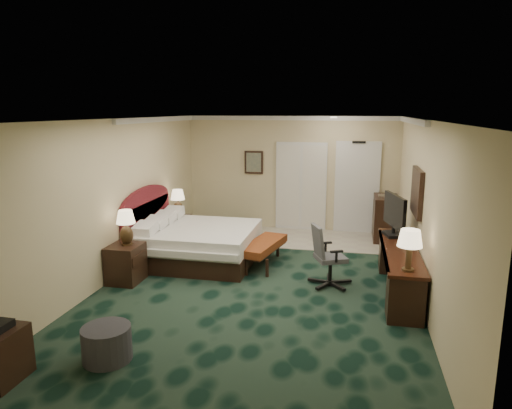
% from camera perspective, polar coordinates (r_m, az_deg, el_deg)
% --- Properties ---
extents(floor, '(5.00, 7.50, 0.00)m').
position_cam_1_polar(floor, '(7.68, 0.43, -9.99)').
color(floor, black).
rests_on(floor, ground).
extents(ceiling, '(5.00, 7.50, 0.00)m').
position_cam_1_polar(ceiling, '(7.13, 0.46, 10.60)').
color(ceiling, white).
rests_on(ceiling, wall_back).
extents(wall_back, '(5.00, 0.00, 2.70)m').
position_cam_1_polar(wall_back, '(10.93, 4.40, 3.89)').
color(wall_back, beige).
rests_on(wall_back, ground).
extents(wall_front, '(5.00, 0.00, 2.70)m').
position_cam_1_polar(wall_front, '(3.84, -11.07, -11.43)').
color(wall_front, beige).
rests_on(wall_front, ground).
extents(wall_left, '(0.00, 7.50, 2.70)m').
position_cam_1_polar(wall_left, '(8.15, -17.04, 0.68)').
color(wall_left, beige).
rests_on(wall_left, ground).
extents(wall_right, '(0.00, 7.50, 2.70)m').
position_cam_1_polar(wall_right, '(7.22, 20.27, -0.92)').
color(wall_right, beige).
rests_on(wall_right, ground).
extents(crown_molding, '(5.00, 7.50, 0.10)m').
position_cam_1_polar(crown_molding, '(7.13, 0.46, 10.20)').
color(crown_molding, silver).
rests_on(crown_molding, wall_back).
extents(tile_patch, '(3.20, 1.70, 0.01)m').
position_cam_1_polar(tile_patch, '(10.30, 8.62, -4.36)').
color(tile_patch, '#B0A799').
rests_on(tile_patch, ground).
extents(headboard, '(0.12, 2.00, 1.40)m').
position_cam_1_polar(headboard, '(9.13, -13.45, -2.15)').
color(headboard, '#4F1016').
rests_on(headboard, ground).
extents(entry_door, '(1.02, 0.06, 2.18)m').
position_cam_1_polar(entry_door, '(10.85, 12.49, 1.98)').
color(entry_door, silver).
rests_on(entry_door, ground).
extents(closet_doors, '(1.20, 0.06, 2.10)m').
position_cam_1_polar(closet_doors, '(10.91, 5.65, 2.26)').
color(closet_doors, silver).
rests_on(closet_doors, ground).
extents(wall_art, '(0.45, 0.06, 0.55)m').
position_cam_1_polar(wall_art, '(11.01, -0.27, 5.30)').
color(wall_art, '#505E58').
rests_on(wall_art, wall_back).
extents(wall_mirror, '(0.05, 0.95, 0.75)m').
position_cam_1_polar(wall_mirror, '(7.76, 19.48, 1.49)').
color(wall_mirror, white).
rests_on(wall_mirror, wall_right).
extents(bed, '(2.07, 1.92, 0.66)m').
position_cam_1_polar(bed, '(8.80, -7.06, -4.94)').
color(bed, silver).
rests_on(bed, ground).
extents(nightstand_near, '(0.51, 0.58, 0.64)m').
position_cam_1_polar(nightstand_near, '(8.01, -15.98, -7.10)').
color(nightstand_near, black).
rests_on(nightstand_near, ground).
extents(nightstand_far, '(0.46, 0.52, 0.57)m').
position_cam_1_polar(nightstand_far, '(10.13, -9.73, -3.03)').
color(nightstand_far, black).
rests_on(nightstand_far, ground).
extents(lamp_near, '(0.35, 0.35, 0.59)m').
position_cam_1_polar(lamp_near, '(7.86, -15.93, -2.78)').
color(lamp_near, black).
rests_on(lamp_near, nightstand_near).
extents(lamp_far, '(0.34, 0.34, 0.58)m').
position_cam_1_polar(lamp_far, '(10.04, -9.74, 0.22)').
color(lamp_far, black).
rests_on(lamp_far, nightstand_far).
extents(bed_bench, '(0.73, 1.42, 0.46)m').
position_cam_1_polar(bed_bench, '(8.51, 0.89, -6.13)').
color(bed_bench, '#692B0D').
rests_on(bed_bench, ground).
extents(ottoman, '(0.63, 0.63, 0.40)m').
position_cam_1_polar(ottoman, '(5.76, -18.15, -16.18)').
color(ottoman, '#2D2C31').
rests_on(ottoman, ground).
extents(desk, '(0.54, 2.49, 0.72)m').
position_cam_1_polar(desk, '(7.60, 17.41, -7.89)').
color(desk, black).
rests_on(desk, ground).
extents(tv, '(0.31, 0.91, 0.72)m').
position_cam_1_polar(tv, '(8.12, 16.91, -1.33)').
color(tv, black).
rests_on(tv, desk).
extents(desk_lamp, '(0.42, 0.42, 0.58)m').
position_cam_1_polar(desk_lamp, '(6.46, 18.62, -5.41)').
color(desk_lamp, black).
rests_on(desk_lamp, desk).
extents(desk_chair, '(0.78, 0.76, 1.03)m').
position_cam_1_polar(desk_chair, '(7.59, 9.32, -6.28)').
color(desk_chair, '#4D4D4D').
rests_on(desk_chair, ground).
extents(minibar, '(0.52, 0.93, 0.98)m').
position_cam_1_polar(minibar, '(10.48, 15.88, -1.66)').
color(minibar, black).
rests_on(minibar, ground).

